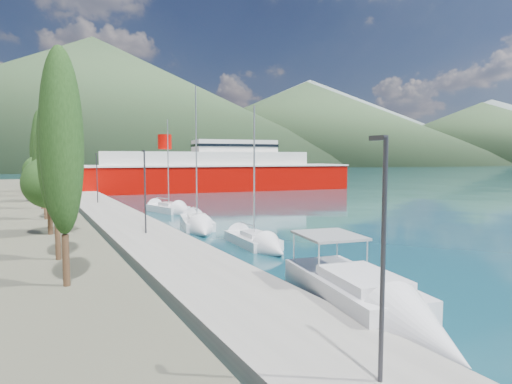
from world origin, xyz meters
TOP-DOWN VIEW (x-y plane):
  - ground at (0.00, 120.00)m, footprint 1400.00×1400.00m
  - quay at (-9.00, 26.00)m, footprint 5.00×88.00m
  - hills_far at (138.59, 618.73)m, footprint 1480.00×900.00m
  - hills_near at (98.04, 372.50)m, footprint 1010.00×520.00m
  - tree_row at (-15.16, 32.05)m, footprint 3.87×61.07m
  - lamp_posts at (-9.00, 14.51)m, footprint 0.15×48.30m
  - motor_cruiser at (-5.25, -5.19)m, footprint 4.67×10.41m
  - sailboat_near at (-2.37, 8.54)m, footprint 2.69×7.67m
  - sailboat_mid at (-3.50, 17.84)m, footprint 4.66×9.81m
  - sailboat_far at (-1.75, 29.89)m, footprint 4.55×8.30m
  - ferry at (13.95, 59.98)m, footprint 57.06×19.79m

SIDE VIEW (x-z plane):
  - ground at x=0.00m, z-range 0.00..0.00m
  - sailboat_near at x=-2.37m, z-range -5.13..5.72m
  - sailboat_far at x=-1.75m, z-range -5.49..6.14m
  - sailboat_mid at x=-3.50m, z-range -6.50..7.16m
  - quay at x=-9.00m, z-range 0.00..0.80m
  - motor_cruiser at x=-5.25m, z-range -1.24..2.46m
  - ferry at x=13.95m, z-range -2.17..8.93m
  - lamp_posts at x=-9.00m, z-range 1.05..7.11m
  - tree_row at x=-15.16m, z-range 0.51..11.33m
  - hills_near at x=98.04m, z-range -8.32..106.68m
  - hills_far at x=138.59m, z-range -12.61..167.39m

